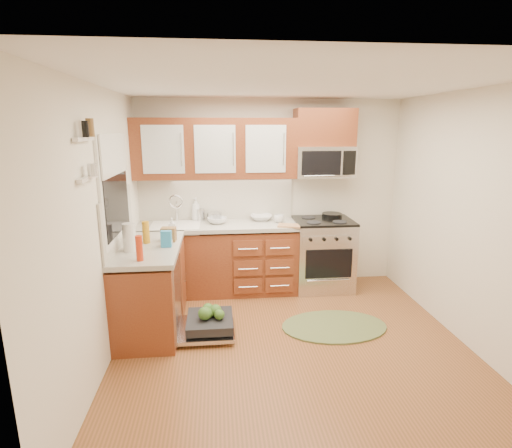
{
  "coord_description": "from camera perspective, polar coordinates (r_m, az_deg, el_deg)",
  "views": [
    {
      "loc": [
        -0.72,
        -3.58,
        2.14
      ],
      "look_at": [
        -0.28,
        0.85,
        1.06
      ],
      "focal_mm": 28.0,
      "sensor_mm": 36.0,
      "label": 1
    }
  ],
  "objects": [
    {
      "name": "floor",
      "position": [
        4.23,
        5.09,
        -16.76
      ],
      "size": [
        3.5,
        3.5,
        0.0
      ],
      "primitive_type": "plane",
      "color": "brown",
      "rests_on": "ground"
    },
    {
      "name": "range",
      "position": [
        5.46,
        9.45,
        -4.26
      ],
      "size": [
        0.76,
        0.64,
        0.95
      ],
      "primitive_type": null,
      "color": "silver",
      "rests_on": "ground"
    },
    {
      "name": "cabinet_over_mw",
      "position": [
        5.34,
        9.75,
        13.44
      ],
      "size": [
        0.76,
        0.35,
        0.47
      ],
      "primitive_type": "cube",
      "color": "maroon",
      "rests_on": "ground"
    },
    {
      "name": "dishwasher",
      "position": [
        4.38,
        -7.11,
        -14.15
      ],
      "size": [
        0.7,
        0.6,
        0.2
      ],
      "primitive_type": null,
      "color": "silver",
      "rests_on": "ground"
    },
    {
      "name": "blue_carton",
      "position": [
        4.24,
        -12.7,
        -2.09
      ],
      "size": [
        0.11,
        0.07,
        0.17
      ],
      "primitive_type": "cube",
      "rotation": [
        0.0,
        0.0,
        -0.04
      ],
      "color": "#2985C0",
      "rests_on": "countertop_left"
    },
    {
      "name": "skillet",
      "position": [
        5.52,
        10.8,
        1.26
      ],
      "size": [
        0.36,
        0.36,
        0.05
      ],
      "primitive_type": "cylinder",
      "rotation": [
        0.0,
        0.0,
        -0.43
      ],
      "color": "black",
      "rests_on": "range"
    },
    {
      "name": "paper_towel_roll",
      "position": [
        4.19,
        -17.64,
        -1.81
      ],
      "size": [
        0.14,
        0.14,
        0.28
      ],
      "primitive_type": "cylinder",
      "rotation": [
        0.0,
        0.0,
        0.06
      ],
      "color": "white",
      "rests_on": "countertop_left"
    },
    {
      "name": "shelf_lower",
      "position": [
        3.4,
        -22.91,
        6.04
      ],
      "size": [
        0.04,
        0.4,
        0.03
      ],
      "primitive_type": "cube",
      "color": "white",
      "rests_on": "ground"
    },
    {
      "name": "countertop_back",
      "position": [
        5.17,
        -5.61,
        -0.26
      ],
      "size": [
        2.07,
        0.64,
        0.05
      ],
      "primitive_type": "cube",
      "color": "#B4B0A5",
      "rests_on": "base_cabinet_back"
    },
    {
      "name": "soap_bottle_a",
      "position": [
        5.37,
        -8.6,
        2.12
      ],
      "size": [
        0.16,
        0.16,
        0.3
      ],
      "primitive_type": "imported",
      "rotation": [
        0.0,
        0.0,
        -0.43
      ],
      "color": "#999999",
      "rests_on": "countertop_back"
    },
    {
      "name": "canister",
      "position": [
        5.35,
        -7.9,
        1.32
      ],
      "size": [
        0.13,
        0.13,
        0.16
      ],
      "primitive_type": "cylinder",
      "rotation": [
        0.0,
        0.0,
        -0.3
      ],
      "color": "silver",
      "rests_on": "countertop_back"
    },
    {
      "name": "window",
      "position": [
        4.24,
        -19.57,
        4.91
      ],
      "size": [
        0.03,
        1.05,
        1.05
      ],
      "primitive_type": null,
      "color": "white",
      "rests_on": "ground"
    },
    {
      "name": "ceiling",
      "position": [
        3.67,
        5.96,
        19.26
      ],
      "size": [
        3.5,
        3.5,
        0.0
      ],
      "primitive_type": "plane",
      "rotation": [
        3.14,
        0.0,
        0.0
      ],
      "color": "white",
      "rests_on": "ground"
    },
    {
      "name": "bowl_b",
      "position": [
        5.19,
        -5.55,
        0.52
      ],
      "size": [
        0.3,
        0.3,
        0.08
      ],
      "primitive_type": "imported",
      "rotation": [
        0.0,
        0.0,
        0.22
      ],
      "color": "#999999",
      "rests_on": "countertop_back"
    },
    {
      "name": "base_cabinet_left",
      "position": [
        4.51,
        -14.79,
        -9.16
      ],
      "size": [
        0.6,
        1.25,
        0.85
      ],
      "primitive_type": "cube",
      "color": "maroon",
      "rests_on": "ground"
    },
    {
      "name": "soap_bottle_b",
      "position": [
        4.79,
        -11.9,
        -0.2
      ],
      "size": [
        0.09,
        0.09,
        0.18
      ],
      "primitive_type": "imported",
      "rotation": [
        0.0,
        0.0,
        0.08
      ],
      "color": "#999999",
      "rests_on": "countertop_left"
    },
    {
      "name": "shelf_upper",
      "position": [
        3.38,
        -23.39,
        11.08
      ],
      "size": [
        0.04,
        0.4,
        0.03
      ],
      "primitive_type": "cube",
      "color": "white",
      "rests_on": "ground"
    },
    {
      "name": "red_bottle",
      "position": [
        3.86,
        -16.33,
        -3.35
      ],
      "size": [
        0.07,
        0.07,
        0.24
      ],
      "primitive_type": "cylinder",
      "rotation": [
        0.0,
        0.0,
        0.03
      ],
      "color": "red",
      "rests_on": "countertop_left"
    },
    {
      "name": "bowl_a",
      "position": [
        5.34,
        0.75,
        0.93
      ],
      "size": [
        0.31,
        0.31,
        0.07
      ],
      "primitive_type": "imported",
      "rotation": [
        0.0,
        0.0,
        -0.09
      ],
      "color": "#999999",
      "rests_on": "countertop_back"
    },
    {
      "name": "wall_front",
      "position": [
        2.16,
        14.59,
        -11.14
      ],
      "size": [
        3.5,
        0.04,
        2.5
      ],
      "primitive_type": "cube",
      "color": "silver",
      "rests_on": "ground"
    },
    {
      "name": "upper_cabinets",
      "position": [
        5.16,
        -5.87,
        10.67
      ],
      "size": [
        2.05,
        0.35,
        0.75
      ],
      "primitive_type": null,
      "color": "maroon",
      "rests_on": "ground"
    },
    {
      "name": "countertop_left",
      "position": [
        4.35,
        -15.04,
        -3.37
      ],
      "size": [
        0.64,
        1.27,
        0.05
      ],
      "primitive_type": "cube",
      "color": "#B4B0A5",
      "rests_on": "base_cabinet_left"
    },
    {
      "name": "wooden_box",
      "position": [
        4.45,
        -12.37,
        -1.45
      ],
      "size": [
        0.16,
        0.13,
        0.15
      ],
      "primitive_type": "cube",
      "rotation": [
        0.0,
        0.0,
        -0.12
      ],
      "color": "brown",
      "rests_on": "countertop_left"
    },
    {
      "name": "mustard_bottle",
      "position": [
        4.43,
        -15.45,
        -1.16
      ],
      "size": [
        0.09,
        0.09,
        0.24
      ],
      "primitive_type": "cylinder",
      "rotation": [
        0.0,
        0.0,
        -0.24
      ],
      "color": "orange",
      "rests_on": "countertop_left"
    },
    {
      "name": "stock_pot",
      "position": [
        5.31,
        -5.93,
        1.01
      ],
      "size": [
        0.23,
        0.23,
        0.11
      ],
      "primitive_type": "cylinder",
      "rotation": [
        0.0,
        0.0,
        0.22
      ],
      "color": "silver",
      "rests_on": "countertop_back"
    },
    {
      "name": "window_blind",
      "position": [
        4.21,
        -19.6,
        9.37
      ],
      "size": [
        0.02,
        0.96,
        0.4
      ],
      "primitive_type": "cube",
      "color": "white",
      "rests_on": "ground"
    },
    {
      "name": "rug",
      "position": [
        4.6,
        11.1,
        -14.14
      ],
      "size": [
        1.28,
        0.96,
        0.02
      ],
      "primitive_type": null,
      "rotation": [
        0.0,
        0.0,
        0.19
      ],
      "color": "#5A6A3C",
      "rests_on": "ground"
    },
    {
      "name": "backsplash_left",
      "position": [
        4.33,
        -19.14,
        0.52
      ],
      "size": [
        0.02,
        1.25,
        0.57
      ],
      "primitive_type": "cube",
      "color": "#BAB3A7",
      "rests_on": "ground"
    },
    {
      "name": "wall_right",
      "position": [
        4.44,
        28.26,
        0.47
      ],
      "size": [
        0.04,
        3.5,
        2.5
      ],
      "primitive_type": "cube",
      "color": "silver",
      "rests_on": "ground"
    },
    {
      "name": "wall_back",
      "position": [
        5.45,
        1.96,
        4.28
      ],
      "size": [
        3.5,
        0.04,
        2.5
      ],
      "primitive_type": "cube",
      "color": "silver",
      "rests_on": "ground"
    },
    {
      "name": "backsplash_back",
      "position": [
        5.39,
        -5.69,
        3.69
      ],
      "size": [
        2.05,
        0.02,
        0.57
      ],
      "primitive_type": "cube",
      "color": "#BAB3A7",
      "rests_on": "ground"
    },
    {
      "name": "cutting_board",
      "position": [
        5.03,
        4.76,
        -0.23
      ],
      "size": [
        0.32,
        0.25,
        0.02
      ],
      "primitive_type": "cube",
      "rotation": [
        0.0,
        0.0,
        -0.27
      ],
      "color": "#B17D51",
      "rests_on": "countertop_back"
    },
    {
      "name": "sink",
      "position": [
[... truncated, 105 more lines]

